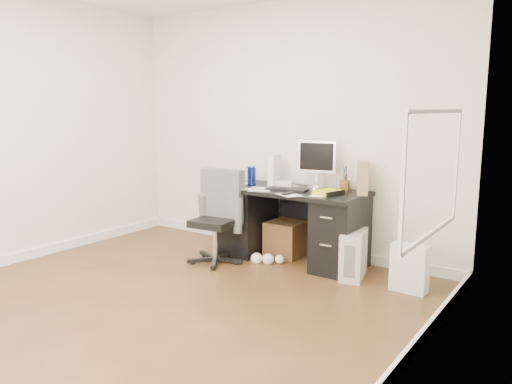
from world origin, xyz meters
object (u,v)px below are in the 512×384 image
wicker_basket (286,239)px  lcd_monitor (317,164)px  desk (292,223)px  keyboard (287,189)px  office_chair (215,217)px  pc_tower (353,254)px

wicker_basket → lcd_monitor: bearing=11.6°
desk → keyboard: keyboard is taller
office_chair → wicker_basket: office_chair is taller
lcd_monitor → office_chair: size_ratio=0.53×
desk → lcd_monitor: (0.18, 0.18, 0.60)m
keyboard → pc_tower: 0.92m
desk → lcd_monitor: bearing=44.4°
keyboard → wicker_basket: (-0.13, 0.21, -0.58)m
desk → keyboard: (-0.00, -0.10, 0.36)m
lcd_monitor → keyboard: 0.41m
lcd_monitor → wicker_basket: lcd_monitor is taller
desk → office_chair: 0.80m
keyboard → wicker_basket: bearing=112.9°
office_chair → lcd_monitor: bearing=34.7°
lcd_monitor → wicker_basket: 0.88m
desk → office_chair: office_chair is taller
desk → office_chair: (-0.61, -0.51, 0.07)m
keyboard → office_chair: bearing=-155.1°
desk → office_chair: bearing=-140.2°
desk → keyboard: 0.38m
lcd_monitor → pc_tower: bearing=-38.4°
keyboard → office_chair: office_chair is taller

